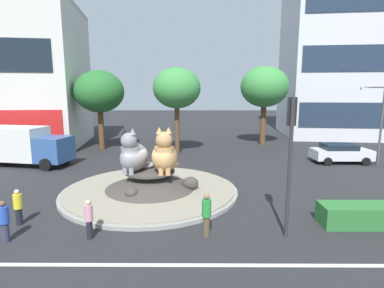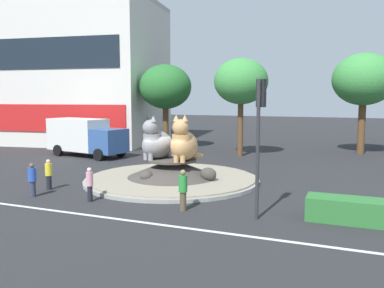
# 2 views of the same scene
# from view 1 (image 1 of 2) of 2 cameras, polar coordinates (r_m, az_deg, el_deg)

# --- Properties ---
(ground_plane) EXTENTS (160.00, 160.00, 0.00)m
(ground_plane) POSITION_cam_1_polar(r_m,az_deg,el_deg) (17.11, -7.91, -9.11)
(ground_plane) COLOR #28282B
(lane_centreline) EXTENTS (112.00, 0.20, 0.01)m
(lane_centreline) POSITION_cam_1_polar(r_m,az_deg,el_deg) (10.68, -13.76, -21.52)
(lane_centreline) COLOR silver
(lane_centreline) RESTS_ON ground
(roundabout_island) EXTENTS (9.70, 9.70, 1.26)m
(roundabout_island) POSITION_cam_1_polar(r_m,az_deg,el_deg) (16.96, -7.91, -7.63)
(roundabout_island) COLOR gray
(roundabout_island) RESTS_ON ground
(cat_statue_grey) EXTENTS (2.08, 2.56, 2.44)m
(cat_statue_grey) POSITION_cam_1_polar(r_m,az_deg,el_deg) (16.47, -11.13, -2.16)
(cat_statue_grey) COLOR gray
(cat_statue_grey) RESTS_ON roundabout_island
(cat_statue_calico) EXTENTS (1.61, 2.61, 2.51)m
(cat_statue_calico) POSITION_cam_1_polar(r_m,az_deg,el_deg) (16.13, -5.26, -2.17)
(cat_statue_calico) COLOR tan
(cat_statue_calico) RESTS_ON roundabout_island
(traffic_light_mast) EXTENTS (0.36, 0.45, 5.35)m
(traffic_light_mast) POSITION_cam_1_polar(r_m,az_deg,el_deg) (11.67, 18.32, 0.45)
(traffic_light_mast) COLOR #2D2D33
(traffic_light_mast) RESTS_ON ground
(office_tower) EXTENTS (17.64, 13.76, 30.62)m
(office_tower) POSITION_cam_1_polar(r_m,az_deg,el_deg) (45.03, 29.14, 21.16)
(office_tower) COLOR silver
(office_tower) RESTS_ON ground
(clipped_hedge_strip) EXTENTS (4.91, 1.20, 0.90)m
(clipped_hedge_strip) POSITION_cam_1_polar(r_m,az_deg,el_deg) (15.04, 32.20, -11.43)
(clipped_hedge_strip) COLOR #2D7033
(clipped_hedge_strip) RESTS_ON ground
(broadleaf_tree_behind_island) EXTENTS (4.68, 4.68, 7.61)m
(broadleaf_tree_behind_island) POSITION_cam_1_polar(r_m,az_deg,el_deg) (30.21, -17.29, 9.46)
(broadleaf_tree_behind_island) COLOR brown
(broadleaf_tree_behind_island) RESTS_ON ground
(second_tree_near_tower) EXTENTS (4.98, 4.98, 8.25)m
(second_tree_near_tower) POSITION_cam_1_polar(r_m,az_deg,el_deg) (32.64, 13.68, 10.49)
(second_tree_near_tower) COLOR brown
(second_tree_near_tower) RESTS_ON ground
(third_tree_left) EXTENTS (4.23, 4.23, 7.72)m
(third_tree_left) POSITION_cam_1_polar(r_m,az_deg,el_deg) (26.93, -2.92, 10.53)
(third_tree_left) COLOR brown
(third_tree_left) RESTS_ON ground
(streetlight_arm) EXTENTS (2.02, 0.43, 6.01)m
(streetlight_arm) POSITION_cam_1_polar(r_m,az_deg,el_deg) (26.62, 32.13, 4.05)
(streetlight_arm) COLOR #4C4C51
(streetlight_arm) RESTS_ON ground
(pedestrian_yellow_shirt) EXTENTS (0.34, 0.34, 1.55)m
(pedestrian_yellow_shirt) POSITION_cam_1_polar(r_m,az_deg,el_deg) (14.70, -30.29, -10.23)
(pedestrian_yellow_shirt) COLOR black
(pedestrian_yellow_shirt) RESTS_ON ground
(pedestrian_pink_shirt) EXTENTS (0.31, 0.31, 1.55)m
(pedestrian_pink_shirt) POSITION_cam_1_polar(r_m,az_deg,el_deg) (12.27, -19.09, -13.22)
(pedestrian_pink_shirt) COLOR black
(pedestrian_pink_shirt) RESTS_ON ground
(pedestrian_blue_shirt) EXTENTS (0.37, 0.37, 1.60)m
(pedestrian_blue_shirt) POSITION_cam_1_polar(r_m,az_deg,el_deg) (13.34, -32.26, -12.28)
(pedestrian_blue_shirt) COLOR #33384C
(pedestrian_blue_shirt) RESTS_ON ground
(pedestrian_green_shirt) EXTENTS (0.36, 0.36, 1.72)m
(pedestrian_green_shirt) POSITION_cam_1_polar(r_m,az_deg,el_deg) (11.80, 2.78, -13.16)
(pedestrian_green_shirt) COLOR brown
(pedestrian_green_shirt) RESTS_ON ground
(sedan_on_far_lane) EXTENTS (4.44, 2.14, 1.51)m
(sedan_on_far_lane) POSITION_cam_1_polar(r_m,az_deg,el_deg) (26.45, 26.53, -1.51)
(sedan_on_far_lane) COLOR silver
(sedan_on_far_lane) RESTS_ON ground
(delivery_box_truck) EXTENTS (7.18, 3.60, 2.97)m
(delivery_box_truck) POSITION_cam_1_polar(r_m,az_deg,el_deg) (26.05, -29.52, -0.15)
(delivery_box_truck) COLOR #335693
(delivery_box_truck) RESTS_ON ground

